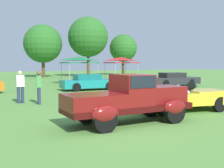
{
  "coord_description": "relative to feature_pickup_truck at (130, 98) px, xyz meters",
  "views": [
    {
      "loc": [
        -4.22,
        -7.91,
        2.1
      ],
      "look_at": [
        0.36,
        1.59,
        1.28
      ],
      "focal_mm": 43.97,
      "sensor_mm": 36.0,
      "label": 1
    }
  ],
  "objects": [
    {
      "name": "ground_plane",
      "position": [
        -0.4,
        -0.27,
        -0.87
      ],
      "size": [
        120.0,
        120.0,
        0.0
      ],
      "primitive_type": "plane",
      "color": "#568C3D"
    },
    {
      "name": "neighbor_convertible",
      "position": [
        3.44,
        1.18,
        -0.29
      ],
      "size": [
        4.52,
        2.24,
        1.4
      ],
      "color": "yellow",
      "rests_on": "ground_plane"
    },
    {
      "name": "canopy_tent_left_field",
      "position": [
        4.32,
        17.88,
        1.55
      ],
      "size": [
        3.17,
        3.17,
        2.71
      ],
      "color": "#B7B7BC",
      "rests_on": "ground_plane"
    },
    {
      "name": "treeline_mid_left",
      "position": [
        3.6,
        31.62,
        3.92
      ],
      "size": [
        5.46,
        5.46,
        7.54
      ],
      "color": "brown",
      "rests_on": "ground_plane"
    },
    {
      "name": "spectator_near_truck",
      "position": [
        -2.77,
        6.59,
        0.04
      ],
      "size": [
        0.4,
        0.25,
        1.69
      ],
      "color": "#283351",
      "rests_on": "ground_plane"
    },
    {
      "name": "feature_pickup_truck",
      "position": [
        0.0,
        0.0,
        0.0
      ],
      "size": [
        4.68,
        1.97,
        1.7
      ],
      "color": "#400B0B",
      "rests_on": "ground_plane"
    },
    {
      "name": "spectator_between_cars",
      "position": [
        -1.97,
        5.83,
        0.04
      ],
      "size": [
        0.29,
        0.43,
        1.69
      ],
      "color": "#283351",
      "rests_on": "ground_plane"
    },
    {
      "name": "treeline_mid_right",
      "position": [
        17.42,
        33.15,
        3.69
      ],
      "size": [
        4.65,
        4.65,
        6.9
      ],
      "color": "#47331E",
      "rests_on": "ground_plane"
    },
    {
      "name": "show_car_charcoal",
      "position": [
        11.02,
        11.49,
        -0.27
      ],
      "size": [
        4.68,
        1.97,
        1.22
      ],
      "color": "#28282D",
      "rests_on": "ground_plane"
    },
    {
      "name": "canopy_tent_center_field",
      "position": [
        9.13,
        18.1,
        1.55
      ],
      "size": [
        2.92,
        2.92,
        2.71
      ],
      "color": "#B7B7BC",
      "rests_on": "ground_plane"
    },
    {
      "name": "show_car_teal",
      "position": [
        2.94,
        11.54,
        -0.27
      ],
      "size": [
        4.39,
        1.79,
        1.22
      ],
      "color": "teal",
      "rests_on": "ground_plane"
    },
    {
      "name": "treeline_center",
      "position": [
        10.09,
        30.55,
        5.04
      ],
      "size": [
        5.97,
        5.97,
        8.91
      ],
      "color": "brown",
      "rests_on": "ground_plane"
    }
  ]
}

